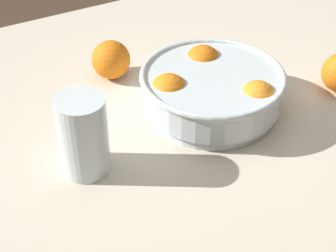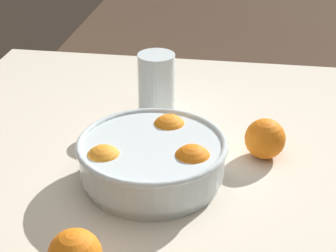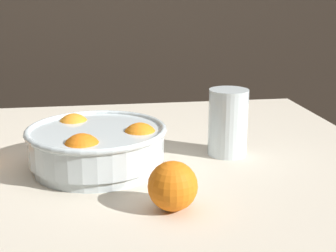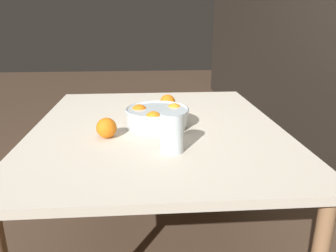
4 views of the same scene
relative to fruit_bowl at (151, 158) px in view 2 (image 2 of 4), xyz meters
name	(u,v)px [view 2 (image 2 of 4)]	position (x,y,z in m)	size (l,w,h in m)	color
dining_table	(151,216)	(-0.03, 0.00, -0.11)	(1.28, 1.06, 0.70)	beige
fruit_bowl	(151,158)	(0.00, 0.00, 0.00)	(0.27, 0.27, 0.09)	silver
juice_glass	(157,88)	(0.27, 0.04, 0.02)	(0.08, 0.08, 0.14)	#F4A314
orange_loose_near_bowl	(265,139)	(0.12, -0.21, -0.01)	(0.08, 0.08, 0.08)	orange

